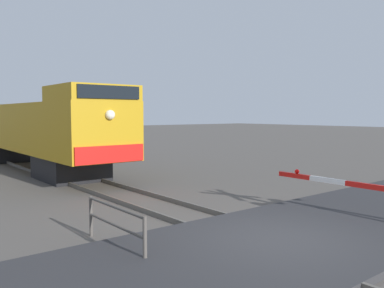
% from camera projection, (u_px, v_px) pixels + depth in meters
% --- Properties ---
extents(ground_plane, '(160.00, 160.00, 0.00)m').
position_uv_depth(ground_plane, '(277.00, 246.00, 8.78)').
color(ground_plane, '#514C47').
extents(rail_track_left, '(0.08, 80.00, 0.15)m').
position_uv_depth(rail_track_left, '(255.00, 249.00, 8.33)').
color(rail_track_left, '#59544C').
rests_on(rail_track_left, ground_plane).
extents(rail_track_right, '(0.08, 80.00, 0.15)m').
position_uv_depth(rail_track_right, '(298.00, 236.00, 9.22)').
color(rail_track_right, '#59544C').
rests_on(rail_track_right, ground_plane).
extents(road_surface, '(36.00, 4.65, 0.15)m').
position_uv_depth(road_surface, '(278.00, 242.00, 8.78)').
color(road_surface, '#2D2D30').
rests_on(road_surface, ground_plane).
extents(locomotive, '(2.89, 16.90, 3.96)m').
position_uv_depth(locomotive, '(38.00, 130.00, 20.95)').
color(locomotive, black).
rests_on(locomotive, ground_plane).
extents(guard_railing, '(0.08, 2.44, 0.95)m').
position_uv_depth(guard_railing, '(115.00, 221.00, 8.51)').
color(guard_railing, '#4C4742').
rests_on(guard_railing, ground_plane).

